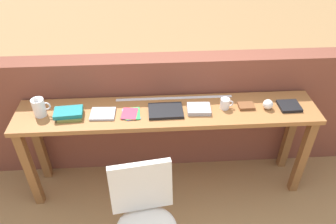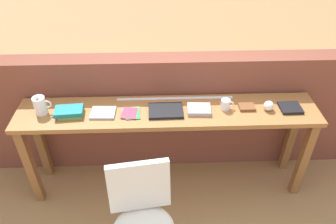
{
  "view_description": "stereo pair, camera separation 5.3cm",
  "coord_description": "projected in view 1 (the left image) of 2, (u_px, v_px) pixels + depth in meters",
  "views": [
    {
      "loc": [
        -0.13,
        -1.85,
        2.5
      ],
      "look_at": [
        0.0,
        0.25,
        0.9
      ],
      "focal_mm": 35.0,
      "sensor_mm": 36.0,
      "label": 1
    },
    {
      "loc": [
        -0.08,
        -1.86,
        2.5
      ],
      "look_at": [
        0.0,
        0.25,
        0.9
      ],
      "focal_mm": 35.0,
      "sensor_mm": 36.0,
      "label": 2
    }
  ],
  "objects": [
    {
      "name": "ground_plane",
      "position": [
        170.0,
        207.0,
        2.99
      ],
      "size": [
        40.0,
        40.0,
        0.0
      ],
      "primitive_type": "plane",
      "color": "#9E7547"
    },
    {
      "name": "brick_wall_back",
      "position": [
        166.0,
        113.0,
        3.14
      ],
      "size": [
        6.0,
        0.2,
        1.19
      ],
      "primitive_type": "cube",
      "color": "brown",
      "rests_on": "ground"
    },
    {
      "name": "sideboard",
      "position": [
        168.0,
        123.0,
        2.78
      ],
      "size": [
        2.5,
        0.44,
        0.88
      ],
      "color": "#996033",
      "rests_on": "ground"
    },
    {
      "name": "chair_white_moulded",
      "position": [
        145.0,
        215.0,
        2.31
      ],
      "size": [
        0.5,
        0.51,
        0.89
      ],
      "color": "silver",
      "rests_on": "ground"
    },
    {
      "name": "pitcher_white",
      "position": [
        39.0,
        107.0,
        2.6
      ],
      "size": [
        0.14,
        0.1,
        0.18
      ],
      "color": "white",
      "rests_on": "sideboard"
    },
    {
      "name": "book_stack_leftmost",
      "position": [
        69.0,
        114.0,
        2.61
      ],
      "size": [
        0.23,
        0.17,
        0.06
      ],
      "color": "olive",
      "rests_on": "sideboard"
    },
    {
      "name": "magazine_cycling",
      "position": [
        103.0,
        114.0,
        2.64
      ],
      "size": [
        0.2,
        0.17,
        0.02
      ],
      "primitive_type": "cube",
      "rotation": [
        0.0,
        0.0,
        -0.04
      ],
      "color": "#9E9EA3",
      "rests_on": "sideboard"
    },
    {
      "name": "pamphlet_pile_colourful",
      "position": [
        131.0,
        114.0,
        2.65
      ],
      "size": [
        0.16,
        0.18,
        0.01
      ],
      "color": "#3399D8",
      "rests_on": "sideboard"
    },
    {
      "name": "book_open_centre",
      "position": [
        166.0,
        111.0,
        2.67
      ],
      "size": [
        0.28,
        0.21,
        0.02
      ],
      "primitive_type": "cube",
      "rotation": [
        0.0,
        0.0,
        0.01
      ],
      "color": "black",
      "rests_on": "sideboard"
    },
    {
      "name": "book_grey_hardcover",
      "position": [
        199.0,
        109.0,
        2.68
      ],
      "size": [
        0.2,
        0.16,
        0.03
      ],
      "primitive_type": "cube",
      "rotation": [
        0.0,
        0.0,
        -0.05
      ],
      "color": "#9E9EA3",
      "rests_on": "sideboard"
    },
    {
      "name": "mug",
      "position": [
        225.0,
        104.0,
        2.7
      ],
      "size": [
        0.11,
        0.08,
        0.09
      ],
      "color": "white",
      "rests_on": "sideboard"
    },
    {
      "name": "leather_journal_brown",
      "position": [
        246.0,
        106.0,
        2.73
      ],
      "size": [
        0.13,
        0.1,
        0.02
      ],
      "primitive_type": "cube",
      "rotation": [
        0.0,
        0.0,
        -0.0
      ],
      "color": "brown",
      "rests_on": "sideboard"
    },
    {
      "name": "sports_ball_small",
      "position": [
        268.0,
        104.0,
        2.69
      ],
      "size": [
        0.08,
        0.08,
        0.08
      ],
      "primitive_type": "sphere",
      "color": "silver",
      "rests_on": "sideboard"
    },
    {
      "name": "book_repair_rightmost",
      "position": [
        289.0,
        106.0,
        2.73
      ],
      "size": [
        0.18,
        0.16,
        0.02
      ],
      "primitive_type": "cube",
      "rotation": [
        0.0,
        0.0,
        0.01
      ],
      "color": "black",
      "rests_on": "sideboard"
    },
    {
      "name": "ruler_metal_back_edge",
      "position": [
        174.0,
        98.0,
        2.84
      ],
      "size": [
        1.01,
        0.03,
        0.0
      ],
      "primitive_type": "cube",
      "color": "silver",
      "rests_on": "sideboard"
    }
  ]
}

